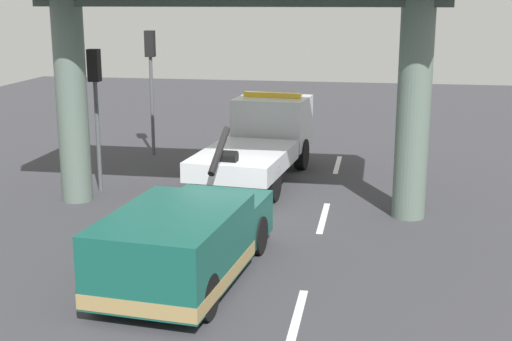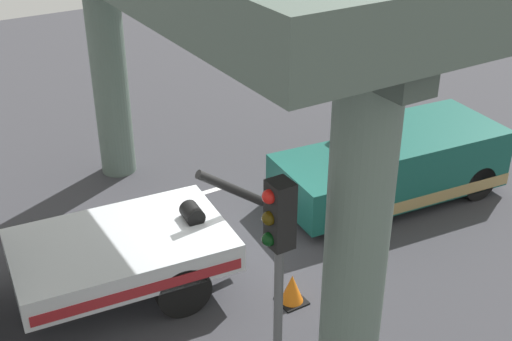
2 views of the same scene
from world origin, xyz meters
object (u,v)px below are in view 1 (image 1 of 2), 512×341
Objects in this scene: towed_van_green at (185,243)px; traffic_light_far at (151,65)px; traffic_light_near at (96,89)px; traffic_cone_orange at (155,202)px; tow_truck_white at (261,138)px.

towed_van_green is 12.13m from traffic_light_far.
towed_van_green is at bearing -145.29° from traffic_light_near.
traffic_light_near reaches higher than traffic_cone_orange.
traffic_light_near reaches higher than towed_van_green.
traffic_cone_orange is (-4.39, 2.08, -0.93)m from tow_truck_white.
towed_van_green is 1.32× the size of traffic_light_near.
traffic_light_near is at bearing 180.00° from traffic_light_far.
towed_van_green is at bearing -159.14° from traffic_light_far.
traffic_light_far is 7.51× the size of traffic_cone_orange.
towed_van_green is (-8.68, 0.08, -0.42)m from tow_truck_white.
towed_van_green is at bearing 179.44° from tow_truck_white.
traffic_light_far is (2.43, 4.32, 1.98)m from tow_truck_white.
traffic_cone_orange is at bearing -161.80° from traffic_light_far.
traffic_cone_orange is (4.29, 1.99, -0.50)m from towed_van_green.
traffic_light_near is 3.96m from traffic_cone_orange.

